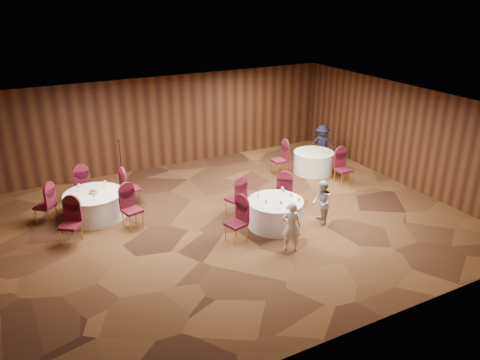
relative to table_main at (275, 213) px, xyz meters
name	(u,v)px	position (x,y,z in m)	size (l,w,h in m)	color
ground	(237,220)	(-0.77, 0.74, -0.38)	(12.00, 12.00, 0.00)	black
room_shell	(237,153)	(-0.77, 0.74, 1.59)	(12.00, 12.00, 12.00)	silver
table_main	(275,213)	(0.00, 0.00, 0.00)	(1.50, 1.50, 0.74)	silver
table_left	(95,205)	(-4.19, 2.74, 0.00)	(1.63, 1.63, 0.74)	silver
table_right	(313,162)	(3.23, 2.73, 0.00)	(1.38, 1.38, 0.74)	silver
chairs_main	(253,204)	(-0.38, 0.54, 0.12)	(2.84, 1.98, 1.00)	#440D1A
chairs_left	(93,202)	(-4.24, 2.71, 0.12)	(3.05, 3.16, 1.00)	#440D1A
chairs_right	(311,165)	(2.79, 2.30, 0.12)	(1.94, 2.25, 1.00)	#440D1A
tabletop_main	(282,198)	(0.13, -0.11, 0.47)	(1.09, 1.11, 0.22)	silver
tabletop_left	(93,190)	(-4.19, 2.75, 0.45)	(0.77, 0.85, 0.22)	silver
tabletop_right	(323,149)	(3.42, 2.49, 0.52)	(0.08, 0.08, 0.22)	silver
mic_stand	(122,173)	(-2.94, 4.62, 0.07)	(0.24, 0.24, 1.55)	black
woman_a	(291,227)	(-0.32, -1.25, 0.27)	(0.47, 0.31, 1.29)	silver
woman_b	(322,203)	(1.17, -0.47, 0.25)	(0.61, 0.47, 1.25)	#AAAAAF
man_c	(322,144)	(4.11, 3.45, 0.32)	(0.90, 0.52, 1.39)	black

